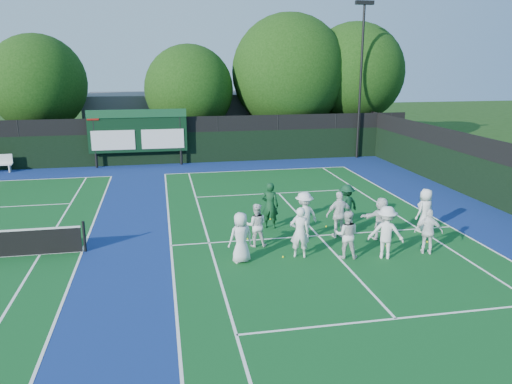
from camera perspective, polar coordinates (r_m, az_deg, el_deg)
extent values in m
plane|color=#16370F|center=(18.13, 8.09, -6.04)|extent=(120.00, 120.00, 0.00)
cube|color=navy|center=(18.14, -11.33, -6.15)|extent=(34.00, 32.00, 0.01)
cube|color=#104E1D|center=(19.01, 7.11, -4.97)|extent=(10.97, 23.77, 0.00)
cube|color=white|center=(30.11, 0.14, 2.49)|extent=(10.97, 0.08, 0.00)
cube|color=white|center=(18.14, -9.70, -6.04)|extent=(0.08, 23.77, 0.00)
cube|color=white|center=(21.31, 21.32, -3.71)|extent=(0.08, 23.77, 0.00)
cube|color=white|center=(18.21, -5.37, -5.81)|extent=(0.08, 23.77, 0.00)
cube|color=white|center=(20.62, 18.08, -4.02)|extent=(0.08, 23.77, 0.00)
cube|color=white|center=(13.60, 15.67, -13.76)|extent=(8.23, 0.08, 0.00)
cube|color=white|center=(24.90, 2.59, -0.13)|extent=(8.23, 0.08, 0.00)
cube|color=white|center=(19.01, 7.11, -4.96)|extent=(0.08, 12.80, 0.00)
cube|color=white|center=(30.71, -26.43, 1.18)|extent=(10.97, 0.08, 0.00)
cube|color=white|center=(18.35, -19.25, -6.43)|extent=(0.08, 23.77, 0.00)
cube|color=white|center=(18.61, -23.45, -6.55)|extent=(0.08, 23.77, 0.00)
cube|color=black|center=(32.44, -11.44, 4.86)|extent=(34.00, 0.08, 2.00)
cube|color=black|center=(32.22, -11.57, 7.48)|extent=(34.00, 0.05, 1.00)
cylinder|color=black|center=(32.16, -17.96, 5.71)|extent=(0.16, 0.16, 3.50)
cylinder|color=black|center=(31.95, -8.62, 6.20)|extent=(0.16, 0.16, 3.50)
cube|color=black|center=(31.89, -13.35, 6.77)|extent=(6.00, 0.15, 2.60)
cube|color=#134424|center=(31.67, -13.48, 8.72)|extent=(6.00, 0.05, 0.50)
cube|color=silver|center=(31.96, -16.00, 5.71)|extent=(2.60, 0.04, 1.20)
cube|color=silver|center=(31.83, -10.60, 5.99)|extent=(2.60, 0.04, 1.20)
cube|color=maroon|center=(31.89, -18.18, 8.25)|extent=(0.70, 0.04, 0.50)
cube|color=#5A5A5F|center=(40.40, -5.76, 8.39)|extent=(18.00, 6.00, 4.00)
cylinder|color=black|center=(34.35, 11.85, 12.09)|extent=(0.16, 0.16, 10.00)
cube|color=black|center=(34.52, 12.31, 20.40)|extent=(1.20, 0.30, 0.25)
cylinder|color=black|center=(18.16, -19.03, -4.84)|extent=(0.10, 0.10, 1.10)
cube|color=silver|center=(33.09, -26.32, 2.44)|extent=(0.08, 0.39, 0.45)
cylinder|color=black|center=(36.66, -23.10, 5.58)|extent=(0.44, 0.44, 2.63)
sphere|color=black|center=(36.34, -23.69, 11.32)|extent=(6.33, 6.33, 6.33)
sphere|color=black|center=(36.54, -22.55, 10.44)|extent=(4.43, 4.43, 4.43)
cylinder|color=black|center=(35.94, -7.46, 6.13)|extent=(0.44, 0.44, 2.21)
sphere|color=black|center=(35.60, -7.65, 11.55)|extent=(6.13, 6.13, 6.13)
sphere|color=black|center=(35.98, -6.68, 10.64)|extent=(4.29, 4.29, 4.29)
cylinder|color=black|center=(37.04, 3.68, 6.75)|extent=(0.44, 0.44, 2.57)
sphere|color=black|center=(36.70, 3.79, 13.51)|extent=(8.20, 8.20, 8.20)
sphere|color=black|center=(37.17, 4.56, 12.25)|extent=(5.74, 5.74, 5.74)
cylinder|color=black|center=(38.56, 10.89, 7.08)|extent=(0.44, 0.44, 2.90)
sphere|color=black|center=(38.26, 11.19, 13.25)|extent=(7.21, 7.21, 7.21)
sphere|color=black|center=(38.78, 11.81, 12.17)|extent=(5.05, 5.05, 5.05)
sphere|color=#C8CF18|center=(16.85, 3.11, -7.41)|extent=(0.07, 0.07, 0.07)
sphere|color=#C8CF18|center=(20.01, 8.02, -3.92)|extent=(0.07, 0.07, 0.07)
sphere|color=#C8CF18|center=(19.21, 18.99, -5.41)|extent=(0.07, 0.07, 0.07)
sphere|color=#C8CF18|center=(18.46, -0.97, -5.38)|extent=(0.07, 0.07, 0.07)
sphere|color=#C8CF18|center=(20.72, 1.66, -3.12)|extent=(0.07, 0.07, 0.07)
sphere|color=#C8CF18|center=(18.39, 14.69, -5.97)|extent=(0.07, 0.07, 0.07)
imported|color=silver|center=(16.22, -1.75, -5.22)|extent=(0.95, 0.75, 1.69)
imported|color=white|center=(16.67, 5.03, -4.62)|extent=(0.73, 0.58, 1.75)
imported|color=silver|center=(16.85, 10.31, -4.81)|extent=(0.94, 0.83, 1.63)
imported|color=white|center=(17.09, 14.65, -4.49)|extent=(1.33, 1.08, 1.79)
imported|color=white|center=(17.91, 19.11, -4.30)|extent=(1.00, 0.72, 1.58)
imported|color=silver|center=(17.61, 0.01, -3.80)|extent=(0.84, 0.70, 1.57)
imported|color=white|center=(18.33, 5.51, -2.74)|extent=(1.32, 1.02, 1.80)
imported|color=white|center=(18.72, 9.50, -2.57)|extent=(1.06, 0.49, 1.76)
imported|color=silver|center=(18.88, 14.10, -2.94)|extent=(1.49, 0.50, 1.59)
imported|color=white|center=(20.16, 18.77, -2.01)|extent=(0.98, 0.84, 1.70)
imported|color=#0F391D|center=(19.48, 1.60, -1.55)|extent=(0.79, 0.66, 1.85)
imported|color=#0F3A21|center=(20.19, 10.29, -1.47)|extent=(1.23, 0.97, 1.66)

